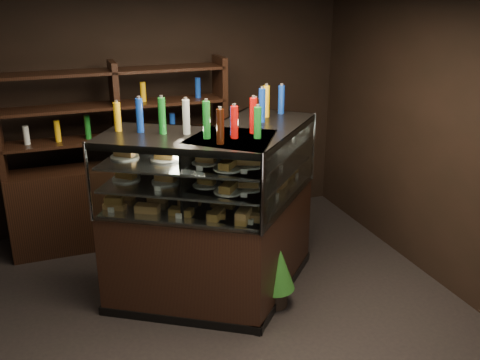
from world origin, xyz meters
name	(u,v)px	position (x,y,z in m)	size (l,w,h in m)	color
ground	(192,340)	(0.00, 0.00, 0.00)	(5.00, 5.00, 0.00)	black
room_shell	(183,105)	(0.00, 0.00, 1.94)	(5.02, 5.02, 3.01)	black
display_case	(222,243)	(0.45, 0.59, 0.52)	(2.20, 1.56, 1.58)	black
food_display	(221,173)	(0.45, 0.58, 1.20)	(1.78, 1.07, 0.48)	#BC8343
bottles_top	(220,115)	(0.45, 0.59, 1.71)	(1.60, 0.93, 0.30)	black
potted_conifer	(275,262)	(0.84, 0.26, 0.44)	(0.36, 0.36, 0.76)	black
back_shelving	(122,189)	(-0.24, 2.05, 0.61)	(2.37, 0.47, 2.00)	black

